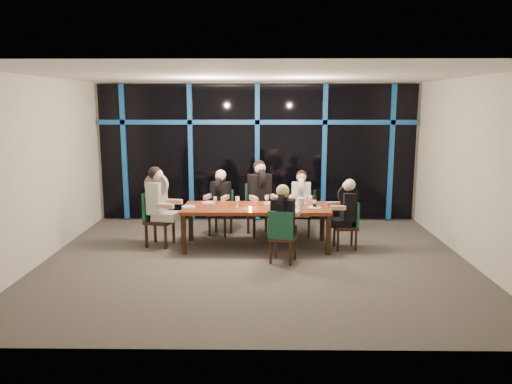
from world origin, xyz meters
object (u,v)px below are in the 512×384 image
chair_end_right (350,223)px  wine_bottle (315,201)px  diner_end_right (346,204)px  diner_near_mid (283,212)px  diner_far_mid (260,187)px  diner_far_right (301,194)px  diner_far_left (220,193)px  water_pitcher (300,203)px  chair_far_right (301,210)px  diner_end_left (159,195)px  chair_near_mid (282,234)px  dining_table (256,210)px  chair_far_mid (259,206)px  chair_far_left (222,210)px  chair_end_left (155,216)px

chair_end_right → wine_bottle: size_ratio=2.72×
diner_end_right → diner_near_mid: bearing=-59.9°
diner_far_mid → diner_far_right: diner_far_mid is taller
diner_far_mid → diner_far_right: bearing=-20.3°
diner_far_mid → wine_bottle: (0.96, -0.89, -0.09)m
diner_far_left → diner_near_mid: 2.06m
water_pitcher → chair_far_right: bearing=108.3°
chair_end_right → wine_bottle: wine_bottle is taller
chair_far_right → diner_end_left: bearing=-155.8°
chair_end_right → chair_near_mid: chair_near_mid is taller
chair_near_mid → dining_table: bearing=-48.3°
chair_far_mid → diner_far_right: 0.87m
chair_end_right → diner_far_mid: (-1.60, 0.88, 0.48)m
diner_far_right → water_pitcher: (-0.09, -1.01, 0.01)m
wine_bottle → diner_end_left: bearing=176.8°
chair_far_left → chair_far_right: bearing=15.7°
diner_end_right → chair_far_right: bearing=-146.2°
diner_far_left → water_pitcher: bearing=-18.1°
chair_end_right → diner_near_mid: (-1.21, -0.76, 0.36)m
chair_end_left → diner_end_left: size_ratio=1.03×
diner_end_right → chair_far_left: bearing=-117.2°
chair_end_right → wine_bottle: bearing=-92.7°
chair_far_left → wine_bottle: wine_bottle is taller
chair_far_mid → diner_near_mid: diner_near_mid is taller
chair_far_mid → diner_end_left: size_ratio=1.05×
diner_end_left → diner_near_mid: 2.39m
chair_end_left → diner_near_mid: bearing=-99.3°
chair_far_mid → chair_near_mid: chair_far_mid is taller
chair_far_mid → dining_table: bearing=-112.1°
chair_far_left → chair_end_right: chair_far_left is taller
chair_far_right → water_pitcher: water_pitcher is taller
diner_far_mid → diner_far_left: bearing=157.0°
chair_far_left → diner_near_mid: bearing=-39.2°
chair_far_mid → chair_far_right: size_ratio=1.15×
diner_end_right → wine_bottle: size_ratio=2.65×
diner_far_mid → diner_end_left: 1.97m
diner_end_left → diner_near_mid: (2.21, -0.91, -0.10)m
chair_far_left → chair_near_mid: bearing=-40.7°
water_pitcher → diner_end_left: bearing=-162.9°
diner_far_right → chair_near_mid: bearing=-96.9°
chair_far_mid → diner_far_left: 0.81m
dining_table → diner_far_mid: diner_far_mid is taller
dining_table → wine_bottle: size_ratio=8.22×
dining_table → diner_end_left: 1.78m
diner_near_mid → wine_bottle: 0.95m
diner_far_mid → diner_end_right: (1.52, -0.88, -0.14)m
diner_far_left → diner_near_mid: diner_near_mid is taller
dining_table → water_pitcher: size_ratio=12.74×
chair_end_left → diner_end_left: diner_end_left is taller
dining_table → chair_far_mid: 0.90m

